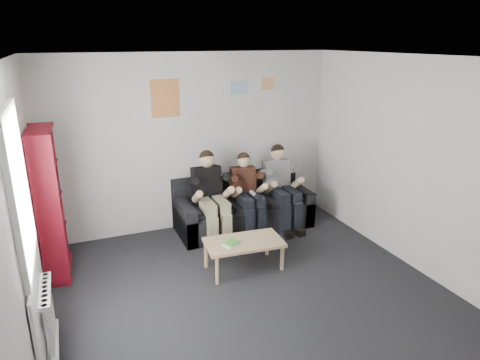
# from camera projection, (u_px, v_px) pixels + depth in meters

# --- Properties ---
(room_shell) EXTENTS (5.00, 5.00, 5.00)m
(room_shell) POSITION_uv_depth(u_px,v_px,m) (263.00, 195.00, 4.38)
(room_shell) COLOR black
(room_shell) RESTS_ON ground
(sofa) EXTENTS (2.10, 0.86, 0.81)m
(sofa) POSITION_uv_depth(u_px,v_px,m) (243.00, 210.00, 6.79)
(sofa) COLOR black
(sofa) RESTS_ON ground
(bookshelf) EXTENTS (0.28, 0.84, 1.88)m
(bookshelf) POSITION_uv_depth(u_px,v_px,m) (50.00, 203.00, 5.28)
(bookshelf) COLOR maroon
(bookshelf) RESTS_ON ground
(coffee_table) EXTENTS (0.99, 0.54, 0.40)m
(coffee_table) POSITION_uv_depth(u_px,v_px,m) (244.00, 244.00, 5.52)
(coffee_table) COLOR tan
(coffee_table) RESTS_ON ground
(game_cases) EXTENTS (0.21, 0.17, 0.03)m
(game_cases) POSITION_uv_depth(u_px,v_px,m) (231.00, 244.00, 5.40)
(game_cases) COLOR white
(game_cases) RESTS_ON coffee_table
(person_left) EXTENTS (0.41, 0.89, 1.33)m
(person_left) POSITION_uv_depth(u_px,v_px,m) (211.00, 197.00, 6.29)
(person_left) COLOR black
(person_left) RESTS_ON sofa
(person_middle) EXTENTS (0.37, 0.79, 1.24)m
(person_middle) POSITION_uv_depth(u_px,v_px,m) (248.00, 194.00, 6.52)
(person_middle) COLOR #482518
(person_middle) RESTS_ON sofa
(person_right) EXTENTS (0.41, 0.87, 1.31)m
(person_right) POSITION_uv_depth(u_px,v_px,m) (282.00, 188.00, 6.72)
(person_right) COLOR silver
(person_right) RESTS_ON sofa
(radiator) EXTENTS (0.10, 0.64, 0.60)m
(radiator) POSITION_uv_depth(u_px,v_px,m) (49.00, 316.00, 4.09)
(radiator) COLOR white
(radiator) RESTS_ON ground
(window) EXTENTS (0.05, 1.30, 2.36)m
(window) POSITION_uv_depth(u_px,v_px,m) (30.00, 254.00, 3.85)
(window) COLOR white
(window) RESTS_ON room_shell
(poster_large) EXTENTS (0.42, 0.01, 0.55)m
(poster_large) POSITION_uv_depth(u_px,v_px,m) (165.00, 98.00, 6.20)
(poster_large) COLOR gold
(poster_large) RESTS_ON room_shell
(poster_blue) EXTENTS (0.25, 0.01, 0.20)m
(poster_blue) POSITION_uv_depth(u_px,v_px,m) (239.00, 88.00, 6.58)
(poster_blue) COLOR #46A3F0
(poster_blue) RESTS_ON room_shell
(poster_pink) EXTENTS (0.22, 0.01, 0.18)m
(poster_pink) POSITION_uv_depth(u_px,v_px,m) (268.00, 84.00, 6.75)
(poster_pink) COLOR #D9437C
(poster_pink) RESTS_ON room_shell
(poster_sign) EXTENTS (0.20, 0.01, 0.14)m
(poster_sign) POSITION_uv_depth(u_px,v_px,m) (122.00, 86.00, 5.92)
(poster_sign) COLOR silver
(poster_sign) RESTS_ON room_shell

